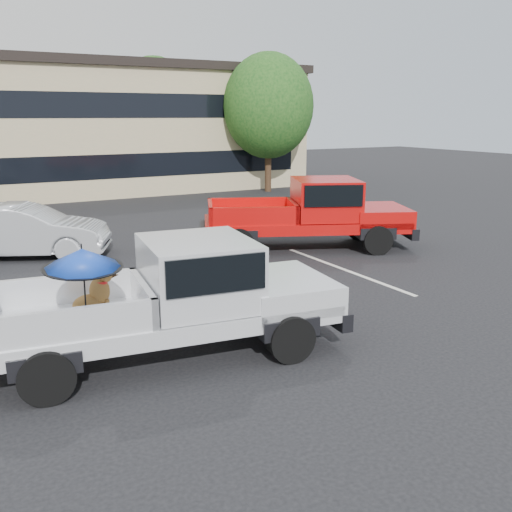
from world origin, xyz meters
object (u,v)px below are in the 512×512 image
object	(u,v)px
tree_back	(155,104)
red_pickup	(319,211)
silver_sedan	(25,231)
silver_pickup	(185,292)
tree_right	(268,106)

from	to	relation	value
tree_back	red_pickup	distance (m)	20.06
tree_back	silver_sedan	distance (m)	19.67
silver_pickup	tree_right	bearing A→B (deg)	63.24
tree_back	red_pickup	size ratio (longest dim) A/B	1.11
tree_back	red_pickup	bearing A→B (deg)	-96.23
silver_pickup	silver_sedan	distance (m)	8.31
tree_right	silver_pickup	distance (m)	20.64
tree_right	red_pickup	world-z (taller)	tree_right
red_pickup	silver_sedan	world-z (taller)	red_pickup
tree_back	silver_pickup	world-z (taller)	tree_back
silver_sedan	tree_back	bearing A→B (deg)	-5.64
tree_right	tree_back	xyz separation A→B (m)	(-3.00, 8.00, 0.20)
tree_right	silver_sedan	distance (m)	15.81
red_pickup	tree_back	bearing A→B (deg)	107.60
tree_right	tree_back	distance (m)	8.55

